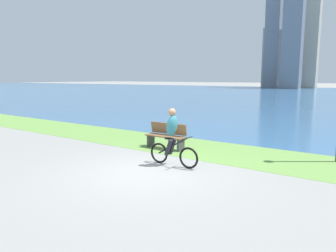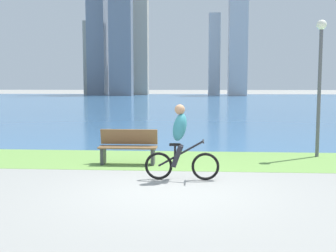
{
  "view_description": "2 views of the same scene",
  "coord_description": "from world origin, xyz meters",
  "views": [
    {
      "loc": [
        5.1,
        -6.32,
        2.49
      ],
      "look_at": [
        -0.14,
        1.15,
        1.09
      ],
      "focal_mm": 33.61,
      "sensor_mm": 36.0,
      "label": 1
    },
    {
      "loc": [
        0.52,
        -7.86,
        2.06
      ],
      "look_at": [
        -0.07,
        0.79,
        1.19
      ],
      "focal_mm": 43.96,
      "sensor_mm": 36.0,
      "label": 2
    }
  ],
  "objects": [
    {
      "name": "lamppost_tall",
      "position": [
        3.99,
        4.06,
        2.53
      ],
      "size": [
        0.28,
        0.28,
        3.86
      ],
      "color": "#595960",
      "rests_on": "ground"
    },
    {
      "name": "ground_plane",
      "position": [
        0.0,
        0.0,
        0.0
      ],
      "size": [
        300.0,
        300.0,
        0.0
      ],
      "primitive_type": "plane",
      "color": "gray"
    },
    {
      "name": "grass_strip_bayside",
      "position": [
        0.0,
        3.26,
        0.0
      ],
      "size": [
        120.0,
        2.93,
        0.01
      ],
      "primitive_type": "cube",
      "color": "#6B9947",
      "rests_on": "ground"
    },
    {
      "name": "bench_near_path",
      "position": [
        -1.23,
        2.61,
        0.45
      ],
      "size": [
        1.5,
        0.47,
        0.9
      ],
      "color": "brown",
      "rests_on": "ground"
    },
    {
      "name": "city_skyline_far_shore",
      "position": [
        -10.92,
        72.62,
        10.72
      ],
      "size": [
        32.38,
        10.91,
        27.24
      ],
      "color": "#ADA899",
      "rests_on": "ground"
    },
    {
      "name": "bay_water_surface",
      "position": [
        0.0,
        43.0,
        0.0
      ],
      "size": [
        300.0,
        76.54,
        0.0
      ],
      "primitive_type": "cube",
      "color": "#386693",
      "rests_on": "ground"
    },
    {
      "name": "cyclist_lead",
      "position": [
        0.19,
        0.91,
        0.83
      ],
      "size": [
        1.62,
        0.52,
        1.64
      ],
      "color": "black",
      "rests_on": "ground"
    }
  ]
}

